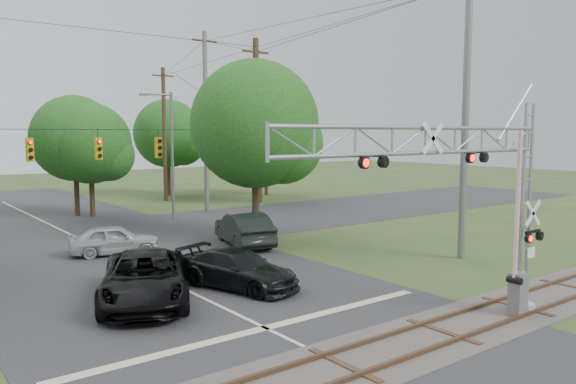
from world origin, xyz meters
TOP-DOWN VIEW (x-y plane):
  - road_main at (0.00, 10.00)m, footprint 14.00×90.00m
  - road_cross at (0.00, 24.00)m, footprint 90.00×12.00m
  - railroad_track at (0.00, 2.00)m, footprint 90.00×3.20m
  - crossing_gantry at (4.61, 1.64)m, footprint 10.84×0.88m
  - traffic_signal_span at (0.93, 20.00)m, footprint 19.34×0.36m
  - pickup_black at (-1.82, 10.26)m, footprint 5.24×6.91m
  - car_dark at (1.79, 9.86)m, footprint 3.52×5.43m
  - sedan_silver at (0.16, 18.55)m, footprint 4.64×2.99m
  - suv_dark at (6.45, 16.70)m, footprint 3.25×5.68m
  - streetlight at (7.41, 27.48)m, footprint 2.32×0.24m
  - utility_poles at (3.67, 22.41)m, footprint 25.79×30.05m
  - treeline at (0.55, 31.69)m, footprint 47.98×30.42m

SIDE VIEW (x-z plane):
  - road_main at x=0.00m, z-range 0.00..0.02m
  - road_cross at x=0.00m, z-range 0.00..0.02m
  - railroad_track at x=0.00m, z-range -0.05..0.11m
  - car_dark at x=1.79m, z-range 0.00..1.46m
  - sedan_silver at x=0.16m, z-range 0.00..1.47m
  - pickup_black at x=-1.82m, z-range 0.00..1.74m
  - suv_dark at x=6.45m, z-range 0.00..1.77m
  - crossing_gantry at x=4.61m, z-range 0.85..7.73m
  - streetlight at x=7.41m, z-range 0.52..9.22m
  - traffic_signal_span at x=0.93m, z-range -0.09..11.41m
  - treeline at x=0.55m, z-range 0.72..10.67m
  - utility_poles at x=3.67m, z-range -0.42..12.96m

